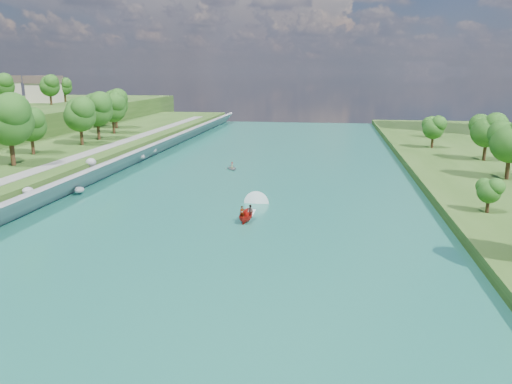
# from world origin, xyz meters

# --- Properties ---
(ground) EXTENTS (260.00, 260.00, 0.00)m
(ground) POSITION_xyz_m (0.00, 0.00, 0.00)
(ground) COLOR #2D5119
(ground) RESTS_ON ground
(river_water) EXTENTS (55.00, 240.00, 0.10)m
(river_water) POSITION_xyz_m (0.00, 20.00, 0.05)
(river_water) COLOR #1A6357
(river_water) RESTS_ON ground
(ridge_west) EXTENTS (60.00, 120.00, 9.00)m
(ridge_west) POSITION_xyz_m (-82.50, 95.00, 4.50)
(ridge_west) COLOR #2D5119
(ridge_west) RESTS_ON ground
(riprap_bank) EXTENTS (4.46, 236.00, 4.49)m
(riprap_bank) POSITION_xyz_m (-25.87, 19.59, 1.83)
(riprap_bank) COLOR slate
(riprap_bank) RESTS_ON ground
(riverside_path) EXTENTS (3.00, 200.00, 0.10)m
(riverside_path) POSITION_xyz_m (-32.50, 20.00, 3.55)
(riverside_path) COLOR gray
(riverside_path) RESTS_ON berm_west
(ridge_houses) EXTENTS (29.50, 29.50, 8.40)m
(ridge_houses) POSITION_xyz_m (-88.67, 100.00, 13.31)
(ridge_houses) COLOR beige
(ridge_houses) RESTS_ON ridge_west
(trees_ridge) EXTENTS (16.18, 45.12, 10.74)m
(trees_ridge) POSITION_xyz_m (-74.51, 85.07, 14.16)
(trees_ridge) COLOR #195216
(trees_ridge) RESTS_ON ridge_west
(motorboat) EXTENTS (3.60, 18.77, 2.09)m
(motorboat) POSITION_xyz_m (2.63, 13.40, 0.74)
(motorboat) COLOR #A9150D
(motorboat) RESTS_ON river_water
(raft) EXTENTS (3.34, 3.77, 1.47)m
(raft) POSITION_xyz_m (-5.87, 45.24, 0.46)
(raft) COLOR gray
(raft) RESTS_ON river_water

